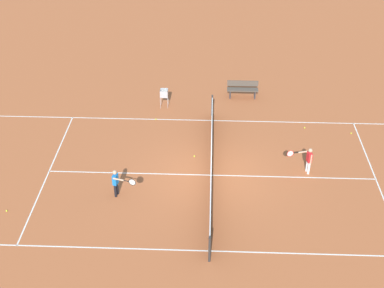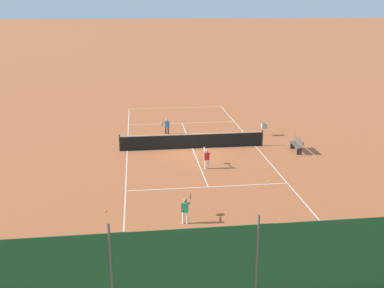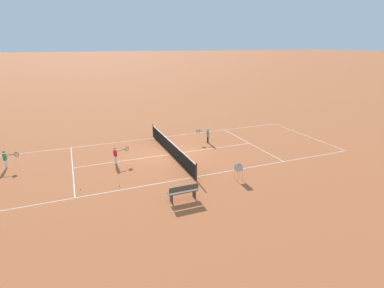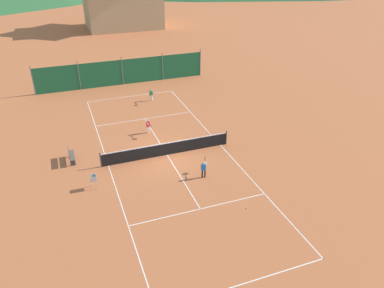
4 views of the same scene
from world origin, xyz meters
TOP-DOWN VIEW (x-y plane):
  - ground_plane at (0.00, 0.00)m, footprint 600.00×600.00m
  - court_line_markings at (0.00, 0.00)m, footprint 8.25×23.85m
  - tennis_net at (0.00, 0.00)m, footprint 9.18×0.08m
  - player_near_service at (-0.33, 3.74)m, footprint 0.37×1.00m
  - player_near_baseline at (1.38, -3.44)m, footprint 0.59×0.92m
  - tennis_ball_far_corner at (-4.06, -2.55)m, footprint 0.07×0.07m
  - tennis_ball_alley_left at (-3.60, 4.13)m, footprint 0.07×0.07m
  - tennis_ball_by_net_right at (-1.22, -0.69)m, footprint 0.07×0.07m
  - tennis_ball_mid_court at (-3.22, 6.10)m, footprint 0.07×0.07m
  - tennis_ball_alley_right at (2.44, -7.29)m, footprint 0.07×0.07m
  - ball_hopper at (-5.30, -2.26)m, footprint 0.36×0.36m
  - courtside_bench at (-6.34, 1.46)m, footprint 0.36×1.50m

SIDE VIEW (x-z plane):
  - ground_plane at x=0.00m, z-range 0.00..0.00m
  - court_line_markings at x=0.00m, z-range 0.00..0.01m
  - tennis_ball_far_corner at x=-4.06m, z-range 0.00..0.07m
  - tennis_ball_alley_left at x=-3.60m, z-range 0.00..0.07m
  - tennis_ball_by_net_right at x=-1.22m, z-range 0.00..0.07m
  - tennis_ball_mid_court at x=-3.22m, z-range 0.00..0.07m
  - tennis_ball_alley_right at x=2.44m, z-range 0.00..0.07m
  - courtside_bench at x=-6.34m, z-range 0.03..0.87m
  - tennis_net at x=0.00m, z-range -0.03..1.03m
  - ball_hopper at x=-5.30m, z-range 0.21..1.10m
  - player_near_service at x=-0.33m, z-range 0.10..1.23m
  - player_near_baseline at x=1.38m, z-range 0.10..1.24m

